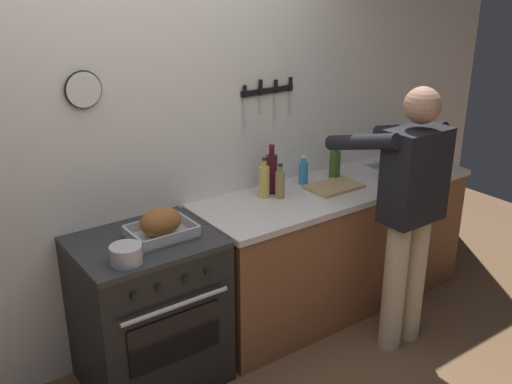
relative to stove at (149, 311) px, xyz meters
The scene contains 12 objects.
wall_back 0.95m from the stove, 58.70° to the left, with size 6.00×0.13×2.60m.
counter_block 1.43m from the stove, ahead, with size 2.03×0.65×0.90m.
stove is the anchor object (origin of this frame).
person_cook 1.65m from the stove, 21.73° to the right, with size 0.51×0.63×1.66m.
roasting_pan 0.54m from the stove, 16.18° to the right, with size 0.35×0.26×0.17m.
saucepan 0.56m from the stove, 133.28° to the right, with size 0.16×0.16×0.09m.
cutting_board 1.45m from the stove, ahead, with size 0.36×0.24×0.02m, color tan.
bottle_vinegar 1.12m from the stove, ahead, with size 0.06×0.06×0.23m.
bottle_olive_oil 1.61m from the stove, ahead, with size 0.08×0.08×0.26m.
bottle_wine_red 1.16m from the stove, ahead, with size 0.07×0.07×0.32m.
bottle_cooking_oil 1.07m from the stove, ahead, with size 0.07×0.07×0.26m.
bottle_dish_soap 1.38m from the stove, ahead, with size 0.06×0.06×0.20m.
Camera 1 is at (-1.39, -1.68, 2.28)m, focal length 41.07 mm.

